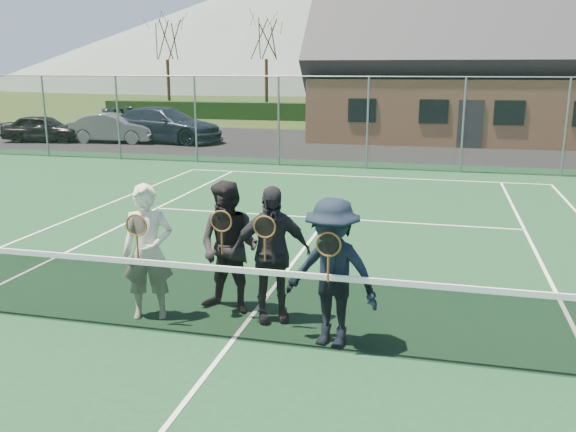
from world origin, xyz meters
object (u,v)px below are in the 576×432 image
(player_b, at_px, (229,247))
(player_c, at_px, (271,254))
(player_d, at_px, (332,273))
(tennis_net, at_px, (232,300))
(clubhouse, at_px, (482,52))
(player_a, at_px, (148,252))
(car_a, at_px, (44,128))
(car_c, at_px, (165,125))
(car_b, at_px, (114,128))

(player_b, bearing_deg, player_c, -13.31)
(player_b, height_order, player_d, same)
(tennis_net, height_order, player_b, player_b)
(clubhouse, relative_size, player_a, 8.67)
(player_c, bearing_deg, clubhouse, 80.90)
(car_a, relative_size, tennis_net, 0.31)
(car_a, xyz_separation_m, car_c, (5.40, 1.19, 0.17))
(car_b, xyz_separation_m, player_a, (10.59, -17.80, 0.28))
(car_a, bearing_deg, player_a, -151.20)
(car_a, height_order, player_d, player_d)
(player_c, bearing_deg, player_d, -31.98)
(car_c, relative_size, tennis_net, 0.46)
(car_b, xyz_separation_m, tennis_net, (11.89, -18.23, -0.11))
(car_a, height_order, player_a, player_a)
(player_d, bearing_deg, clubhouse, 83.24)
(player_a, height_order, player_c, same)
(player_b, bearing_deg, tennis_net, -68.80)
(clubhouse, relative_size, player_b, 8.67)
(player_a, bearing_deg, player_c, 11.10)
(player_d, bearing_deg, player_b, 155.00)
(player_a, bearing_deg, player_d, -5.83)
(car_c, relative_size, player_a, 2.99)
(player_d, bearing_deg, car_c, 120.25)
(car_c, height_order, player_b, player_b)
(clubhouse, height_order, player_b, clubhouse)
(car_b, relative_size, car_c, 0.73)
(player_a, bearing_deg, car_c, 114.54)
(car_c, bearing_deg, tennis_net, -145.43)
(clubhouse, distance_m, player_d, 24.18)
(clubhouse, xyz_separation_m, player_c, (-3.72, -23.26, -3.07))
(car_b, xyz_separation_m, clubhouse, (15.89, 5.77, 3.34))
(player_a, distance_m, player_d, 2.49)
(car_a, xyz_separation_m, player_b, (14.78, -16.79, 0.31))
(car_a, bearing_deg, car_b, -90.22)
(car_c, relative_size, player_d, 2.99)
(tennis_net, xyz_separation_m, player_a, (-1.30, 0.43, 0.38))
(clubhouse, xyz_separation_m, player_b, (-4.35, -23.11, -3.07))
(car_a, relative_size, car_b, 0.92)
(tennis_net, distance_m, player_b, 1.03)
(car_b, xyz_separation_m, player_d, (13.07, -18.05, 0.27))
(car_a, relative_size, player_b, 2.01)
(clubhouse, xyz_separation_m, player_d, (-2.82, -23.82, -3.07))
(car_a, xyz_separation_m, car_b, (3.23, 0.55, 0.03))
(car_c, distance_m, player_a, 20.27)
(car_b, height_order, player_d, player_d)
(car_b, height_order, player_c, player_c)
(car_a, distance_m, tennis_net, 23.27)
(car_b, xyz_separation_m, player_b, (11.55, -17.34, 0.27))
(car_a, height_order, player_c, player_c)
(tennis_net, bearing_deg, clubhouse, 80.54)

